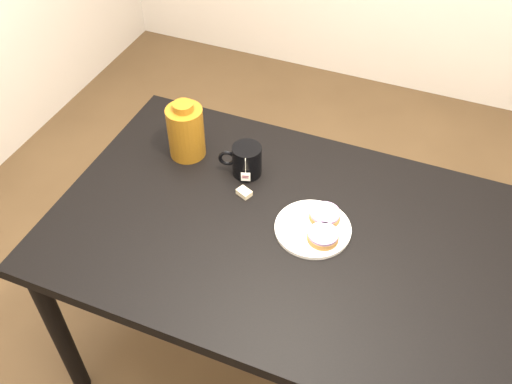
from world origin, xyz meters
TOP-DOWN VIEW (x-y plane):
  - ground_plane at (0.00, 0.00)m, footprint 4.00×4.00m
  - table at (0.00, 0.00)m, footprint 1.40×0.90m
  - plate at (0.08, 0.03)m, footprint 0.23×0.23m
  - bagel_back at (0.10, 0.07)m, footprint 0.11×0.11m
  - bagel_front at (0.12, -0.01)m, footprint 0.12×0.12m
  - mug at (-0.20, 0.18)m, footprint 0.15×0.12m
  - teabag_pouch at (-0.17, 0.09)m, footprint 0.05×0.05m
  - bagel_package at (-0.42, 0.20)m, footprint 0.15×0.15m

SIDE VIEW (x-z plane):
  - ground_plane at x=0.00m, z-range 0.00..0.00m
  - table at x=0.00m, z-range 0.29..1.04m
  - plate at x=0.08m, z-range 0.75..0.77m
  - teabag_pouch at x=-0.17m, z-range 0.75..0.77m
  - bagel_front at x=0.12m, z-range 0.76..0.79m
  - bagel_back at x=0.10m, z-range 0.76..0.79m
  - mug at x=-0.20m, z-range 0.75..0.86m
  - bagel_package at x=-0.42m, z-range 0.74..0.95m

